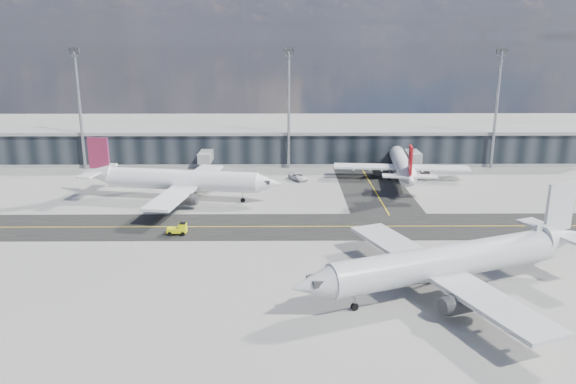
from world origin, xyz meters
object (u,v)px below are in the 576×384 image
(airliner_near, at_px, (450,261))
(service_van, at_px, (298,177))
(airliner_redtail, at_px, (402,165))
(baggage_tug, at_px, (179,229))
(airliner_af, at_px, (179,180))

(airliner_near, distance_m, service_van, 60.61)
(airliner_near, bearing_deg, airliner_redtail, -27.22)
(airliner_redtail, height_order, baggage_tug, airliner_redtail)
(airliner_near, height_order, service_van, airliner_near)
(airliner_redtail, distance_m, baggage_tug, 56.68)
(airliner_redtail, relative_size, airliner_near, 0.87)
(airliner_redtail, xyz_separation_m, service_van, (-23.27, 0.34, -2.75))
(airliner_af, xyz_separation_m, airliner_near, (41.47, -42.37, 0.20))
(airliner_af, xyz_separation_m, service_van, (23.96, 15.55, -3.22))
(airliner_af, distance_m, airliner_redtail, 49.62)
(airliner_af, relative_size, airliner_near, 0.99)
(service_van, bearing_deg, baggage_tug, -149.93)
(baggage_tug, bearing_deg, airliner_near, 61.84)
(airliner_af, bearing_deg, service_van, 132.46)
(airliner_redtail, distance_m, airliner_near, 57.88)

